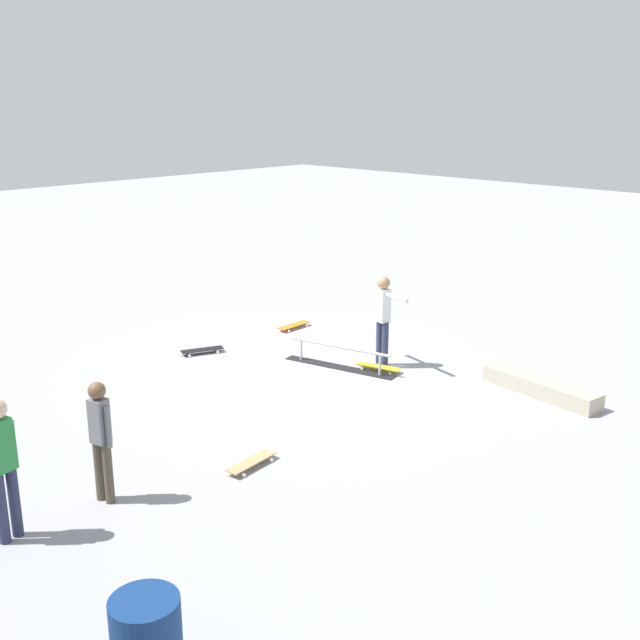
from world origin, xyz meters
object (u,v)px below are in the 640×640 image
skateboard_main (379,367)px  bystander_green_shirt (3,462)px  loose_skateboard_black (202,350)px  grind_rail (339,358)px  loose_skateboard_natural (251,462)px  loose_skateboard_orange (294,325)px  bystander_grey_shirt (101,435)px  skater_main (383,315)px  skate_ledge (541,387)px

skateboard_main → bystander_green_shirt: bystander_green_shirt is taller
bystander_green_shirt → loose_skateboard_black: size_ratio=2.04×
grind_rail → skateboard_main: size_ratio=2.65×
loose_skateboard_natural → grind_rail: bearing=-160.4°
skateboard_main → loose_skateboard_black: bearing=-167.3°
grind_rail → loose_skateboard_natural: 4.08m
skateboard_main → loose_skateboard_orange: 3.04m
bystander_grey_shirt → loose_skateboard_natural: size_ratio=1.87×
skater_main → bystander_grey_shirt: bearing=110.4°
skater_main → bystander_grey_shirt: (-0.70, 6.06, -0.11)m
bystander_grey_shirt → skater_main: bearing=83.5°
loose_skateboard_orange → loose_skateboard_black: same height
grind_rail → skater_main: 1.11m
grind_rail → loose_skateboard_orange: 2.59m
skater_main → loose_skateboard_black: (2.91, 1.83, -0.90)m
grind_rail → loose_skateboard_natural: bearing=103.2°
skate_ledge → loose_skateboard_orange: bearing=2.0°
grind_rail → bystander_green_shirt: (-1.20, 6.64, 0.76)m
bystander_green_shirt → loose_skateboard_orange: size_ratio=2.06×
bystander_grey_shirt → loose_skateboard_natural: 2.06m
bystander_grey_shirt → bystander_green_shirt: 1.18m
skateboard_main → loose_skateboard_orange: same height
bystander_green_shirt → bystander_grey_shirt: bearing=167.3°
loose_skateboard_orange → loose_skateboard_black: size_ratio=0.99×
skate_ledge → skateboard_main: bearing=19.7°
skater_main → skateboard_main: bearing=130.7°
grind_rail → loose_skateboard_black: bearing=14.2°
skater_main → bystander_green_shirt: bearing=109.3°
grind_rail → skater_main: bearing=-143.3°
skater_main → loose_skateboard_orange: bearing=3.4°
bystander_green_shirt → loose_skateboard_natural: (-0.61, -2.98, -0.87)m
loose_skateboard_black → grind_rail: bearing=139.9°
bystander_grey_shirt → loose_skateboard_orange: 7.51m
skateboard_main → loose_skateboard_black: size_ratio=1.01×
skater_main → loose_skateboard_natural: size_ratio=2.04×
skate_ledge → skateboard_main: (2.65, 0.95, -0.07)m
grind_rail → skater_main: (-0.50, -0.59, 0.79)m
skater_main → bystander_grey_shirt: 6.10m
loose_skateboard_natural → skate_ledge: bearing=156.9°
grind_rail → loose_skateboard_orange: bearing=-38.6°
skate_ledge → skateboard_main: skate_ledge is taller
skate_ledge → loose_skateboard_natural: bearing=73.6°
skateboard_main → loose_skateboard_black: 3.42m
bystander_grey_shirt → skateboard_main: bearing=82.6°
loose_skateboard_natural → loose_skateboard_orange: same height
grind_rail → skateboard_main: (-0.62, -0.36, -0.11)m
loose_skateboard_orange → bystander_green_shirt: bearing=21.7°
grind_rail → skate_ledge: grind_rail is taller
skater_main → skateboard_main: (-0.12, 0.23, -0.90)m
bystander_grey_shirt → loose_skateboard_black: bearing=117.3°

